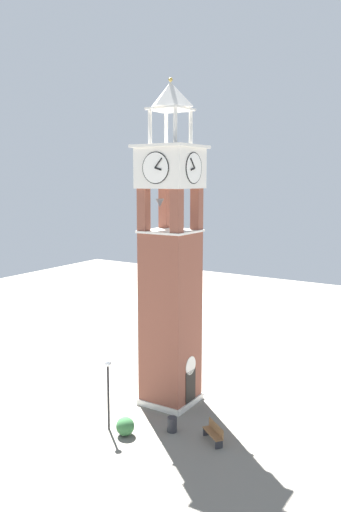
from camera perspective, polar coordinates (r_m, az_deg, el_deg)
The scene contains 6 objects.
ground at distance 31.99m, azimuth 0.00°, elevation -15.97°, with size 80.00×80.00×0.00m, color gray.
clock_tower at distance 29.60m, azimuth 0.00°, elevation -2.15°, with size 3.36×3.36×18.84m.
park_bench at distance 27.61m, azimuth 4.88°, elevation -19.11°, with size 1.30×1.55×0.95m.
lamp_post at distance 27.96m, azimuth -7.01°, elevation -13.77°, with size 0.36×0.36×3.88m.
trash_bin at distance 28.48m, azimuth 0.18°, elevation -18.34°, with size 0.52×0.52×0.80m, color #2D2D33.
shrub_near_entry at distance 28.19m, azimuth -5.10°, elevation -18.46°, with size 0.96×0.96×0.99m, color #336638.
Camera 1 is at (-24.57, -15.57, 13.32)m, focal length 35.71 mm.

